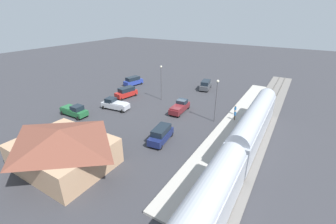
{
  "coord_description": "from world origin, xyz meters",
  "views": [
    {
      "loc": [
        -18.27,
        34.83,
        17.21
      ],
      "look_at": [
        0.47,
        3.83,
        1.0
      ],
      "focal_mm": 24.01,
      "sensor_mm": 36.0,
      "label": 1
    }
  ],
  "objects_px": {
    "pedestrian_waiting_far": "(235,109)",
    "pickup_maroon": "(180,107)",
    "station_building": "(63,147)",
    "pickup_green": "(74,111)",
    "suv_blue": "(133,81)",
    "suv_charcoal": "(206,85)",
    "pickup_silver": "(115,104)",
    "pedestrian_on_platform": "(235,114)",
    "light_pole_near_platform": "(216,96)",
    "light_pole_lot_center": "(161,79)",
    "suv_navy": "(161,134)",
    "suv_red": "(126,92)"
  },
  "relations": [
    {
      "from": "pedestrian_on_platform",
      "to": "light_pole_near_platform",
      "type": "height_order",
      "value": "light_pole_near_platform"
    },
    {
      "from": "suv_charcoal",
      "to": "suv_blue",
      "type": "height_order",
      "value": "same"
    },
    {
      "from": "suv_charcoal",
      "to": "light_pole_near_platform",
      "type": "xyz_separation_m",
      "value": [
        -8.02,
        15.44,
        3.51
      ]
    },
    {
      "from": "pedestrian_waiting_far",
      "to": "light_pole_near_platform",
      "type": "height_order",
      "value": "light_pole_near_platform"
    },
    {
      "from": "light_pole_near_platform",
      "to": "pickup_maroon",
      "type": "bearing_deg",
      "value": -3.82
    },
    {
      "from": "suv_navy",
      "to": "light_pole_lot_center",
      "type": "distance_m",
      "value": 17.28
    },
    {
      "from": "station_building",
      "to": "suv_blue",
      "type": "xyz_separation_m",
      "value": [
        13.91,
        -29.9,
        -1.42
      ]
    },
    {
      "from": "pickup_green",
      "to": "pedestrian_waiting_far",
      "type": "bearing_deg",
      "value": -148.84
    },
    {
      "from": "suv_navy",
      "to": "station_building",
      "type": "bearing_deg",
      "value": 57.15
    },
    {
      "from": "pickup_green",
      "to": "pickup_maroon",
      "type": "bearing_deg",
      "value": -143.72
    },
    {
      "from": "pedestrian_waiting_far",
      "to": "suv_navy",
      "type": "xyz_separation_m",
      "value": [
        6.65,
        14.23,
        -0.13
      ]
    },
    {
      "from": "light_pole_lot_center",
      "to": "suv_red",
      "type": "bearing_deg",
      "value": 20.09
    },
    {
      "from": "pickup_green",
      "to": "suv_blue",
      "type": "height_order",
      "value": "suv_blue"
    },
    {
      "from": "pedestrian_on_platform",
      "to": "pickup_maroon",
      "type": "bearing_deg",
      "value": 7.87
    },
    {
      "from": "pickup_maroon",
      "to": "station_building",
      "type": "bearing_deg",
      "value": 78.73
    },
    {
      "from": "suv_navy",
      "to": "pickup_silver",
      "type": "height_order",
      "value": "suv_navy"
    },
    {
      "from": "station_building",
      "to": "pickup_maroon",
      "type": "bearing_deg",
      "value": -101.27
    },
    {
      "from": "pickup_green",
      "to": "light_pole_near_platform",
      "type": "distance_m",
      "value": 25.1
    },
    {
      "from": "pedestrian_waiting_far",
      "to": "suv_blue",
      "type": "relative_size",
      "value": 0.33
    },
    {
      "from": "suv_charcoal",
      "to": "suv_blue",
      "type": "xyz_separation_m",
      "value": [
        17.09,
        6.34,
        0.0
      ]
    },
    {
      "from": "suv_charcoal",
      "to": "light_pole_lot_center",
      "type": "height_order",
      "value": "light_pole_lot_center"
    },
    {
      "from": "pedestrian_waiting_far",
      "to": "suv_charcoal",
      "type": "bearing_deg",
      "value": -47.59
    },
    {
      "from": "suv_red",
      "to": "pickup_maroon",
      "type": "relative_size",
      "value": 0.94
    },
    {
      "from": "station_building",
      "to": "suv_navy",
      "type": "distance_m",
      "value": 12.78
    },
    {
      "from": "suv_charcoal",
      "to": "pickup_maroon",
      "type": "distance_m",
      "value": 15.01
    },
    {
      "from": "suv_charcoal",
      "to": "suv_blue",
      "type": "relative_size",
      "value": 0.99
    },
    {
      "from": "station_building",
      "to": "pedestrian_on_platform",
      "type": "relative_size",
      "value": 6.85
    },
    {
      "from": "light_pole_near_platform",
      "to": "light_pole_lot_center",
      "type": "relative_size",
      "value": 1.01
    },
    {
      "from": "pedestrian_on_platform",
      "to": "pedestrian_waiting_far",
      "type": "height_order",
      "value": "same"
    },
    {
      "from": "suv_navy",
      "to": "pedestrian_waiting_far",
      "type": "bearing_deg",
      "value": -115.05
    },
    {
      "from": "pedestrian_on_platform",
      "to": "suv_navy",
      "type": "distance_m",
      "value": 13.98
    },
    {
      "from": "pedestrian_on_platform",
      "to": "pickup_silver",
      "type": "height_order",
      "value": "pickup_silver"
    },
    {
      "from": "pedestrian_waiting_far",
      "to": "pickup_maroon",
      "type": "relative_size",
      "value": 0.31
    },
    {
      "from": "suv_blue",
      "to": "pickup_green",
      "type": "bearing_deg",
      "value": 97.88
    },
    {
      "from": "pickup_silver",
      "to": "suv_navy",
      "type": "bearing_deg",
      "value": 159.02
    },
    {
      "from": "pedestrian_waiting_far",
      "to": "pickup_green",
      "type": "relative_size",
      "value": 0.32
    },
    {
      "from": "pickup_green",
      "to": "pickup_silver",
      "type": "height_order",
      "value": "same"
    },
    {
      "from": "suv_blue",
      "to": "pickup_maroon",
      "type": "distance_m",
      "value": 20.1
    },
    {
      "from": "suv_navy",
      "to": "suv_charcoal",
      "type": "bearing_deg",
      "value": -81.74
    },
    {
      "from": "suv_blue",
      "to": "light_pole_lot_center",
      "type": "bearing_deg",
      "value": 157.09
    },
    {
      "from": "pedestrian_waiting_far",
      "to": "pickup_maroon",
      "type": "bearing_deg",
      "value": 21.32
    },
    {
      "from": "suv_charcoal",
      "to": "pickup_maroon",
      "type": "height_order",
      "value": "suv_charcoal"
    },
    {
      "from": "pedestrian_waiting_far",
      "to": "suv_charcoal",
      "type": "distance_m",
      "value": 15.37
    },
    {
      "from": "pedestrian_on_platform",
      "to": "pickup_maroon",
      "type": "distance_m",
      "value": 9.98
    },
    {
      "from": "pedestrian_waiting_far",
      "to": "suv_navy",
      "type": "relative_size",
      "value": 0.33
    },
    {
      "from": "suv_blue",
      "to": "light_pole_near_platform",
      "type": "bearing_deg",
      "value": 160.06
    },
    {
      "from": "pedestrian_waiting_far",
      "to": "pickup_green",
      "type": "height_order",
      "value": "pickup_green"
    },
    {
      "from": "pedestrian_waiting_far",
      "to": "pickup_silver",
      "type": "xyz_separation_m",
      "value": [
        20.58,
        8.88,
        -0.25
      ]
    },
    {
      "from": "pickup_silver",
      "to": "light_pole_near_platform",
      "type": "height_order",
      "value": "light_pole_near_platform"
    },
    {
      "from": "suv_red",
      "to": "light_pole_near_platform",
      "type": "distance_m",
      "value": 21.13
    }
  ]
}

